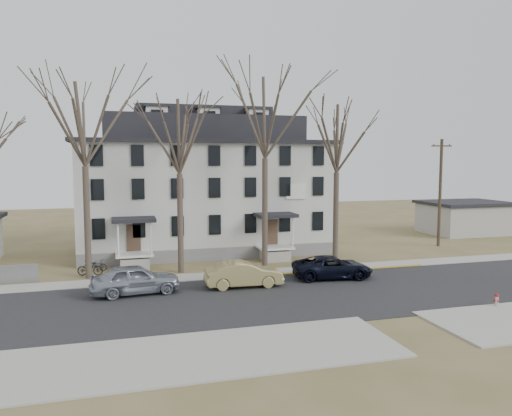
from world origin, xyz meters
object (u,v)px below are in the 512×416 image
object	(u,v)px
car_silver	(135,280)
bicycle_left	(96,266)
tree_center	(265,111)
car_tan	(244,275)
tree_mid_left	(179,131)
car_navy	(332,268)
boarding_house	(203,187)
bicycle_right	(90,269)
tree_mid_right	(337,133)
utility_pole_far	(440,191)
fire_hydrant	(497,300)
tree_far_left	(84,118)

from	to	relation	value
car_silver	bicycle_left	bearing A→B (deg)	13.12
tree_center	car_tan	world-z (taller)	tree_center
tree_mid_left	car_navy	xyz separation A→B (m)	(9.24, -4.45, -8.88)
boarding_house	car_silver	xyz separation A→B (m)	(-6.24, -13.06, -4.52)
car_navy	bicycle_left	world-z (taller)	car_navy
car_tan	bicycle_left	size ratio (longest dim) A/B	3.04
tree_center	bicycle_right	size ratio (longest dim) A/B	8.70
tree_center	bicycle_left	bearing A→B (deg)	170.54
tree_mid_right	car_tan	bearing A→B (deg)	-149.05
tree_center	bicycle_right	distance (m)	15.96
boarding_house	car_silver	bearing A→B (deg)	-115.52
car_navy	tree_mid_left	bearing A→B (deg)	71.80
tree_center	bicycle_left	xyz separation A→B (m)	(-11.61, 1.93, -10.68)
utility_pole_far	car_silver	size ratio (longest dim) A/B	1.89
car_tan	fire_hydrant	xyz separation A→B (m)	(11.73, -7.60, -0.41)
bicycle_right	fire_hydrant	xyz separation A→B (m)	(20.80, -13.16, -0.14)
tree_center	car_tan	bearing A→B (deg)	-119.75
bicycle_right	car_silver	bearing A→B (deg)	-140.78
car_silver	car_navy	world-z (taller)	car_silver
fire_hydrant	boarding_house	bearing A→B (deg)	119.74
tree_center	bicycle_right	world-z (taller)	tree_center
tree_mid_right	car_navy	world-z (taller)	tree_mid_right
tree_mid_left	bicycle_right	distance (m)	10.87
bicycle_left	car_tan	bearing A→B (deg)	-105.31
fire_hydrant	tree_mid_left	bearing A→B (deg)	139.68
tree_mid_right	bicycle_right	bearing A→B (deg)	178.23
boarding_house	car_navy	bearing A→B (deg)	-63.67
tree_mid_left	fire_hydrant	xyz separation A→B (m)	(14.87, -12.61, -9.23)
car_silver	fire_hydrant	distance (m)	19.68
tree_mid_left	bicycle_right	xyz separation A→B (m)	(-5.94, 0.54, -9.09)
tree_mid_left	tree_far_left	bearing A→B (deg)	180.00
tree_far_left	bicycle_right	xyz separation A→B (m)	(0.06, 0.54, -9.84)
car_navy	bicycle_right	distance (m)	15.98
utility_pole_far	bicycle_left	distance (m)	29.54
car_tan	fire_hydrant	size ratio (longest dim) A/B	6.43
boarding_house	fire_hydrant	xyz separation A→B (m)	(11.87, -20.77, -5.01)
tree_mid_right	bicycle_left	world-z (taller)	tree_mid_right
boarding_house	fire_hydrant	world-z (taller)	boarding_house
tree_center	car_silver	distance (m)	14.63
tree_mid_left	bicycle_left	size ratio (longest dim) A/B	8.25
bicycle_right	boarding_house	bearing A→B (deg)	-36.71
car_tan	bicycle_right	world-z (taller)	car_tan
car_silver	boarding_house	bearing A→B (deg)	-31.52
car_tan	bicycle_right	distance (m)	10.64
boarding_house	car_silver	world-z (taller)	boarding_house
bicycle_left	fire_hydrant	distance (m)	25.12
boarding_house	car_navy	world-z (taller)	boarding_house
car_navy	bicycle_right	size ratio (longest dim) A/B	3.06
tree_far_left	fire_hydrant	xyz separation A→B (m)	(20.87, -12.61, -9.97)
utility_pole_far	car_navy	bearing A→B (deg)	-148.76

